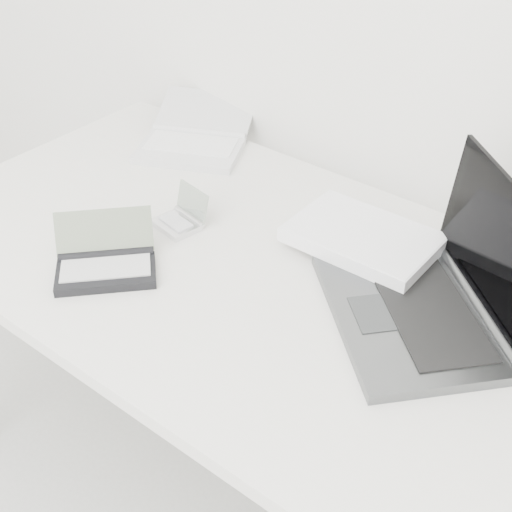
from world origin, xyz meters
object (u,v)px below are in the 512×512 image
Objects in this scene: desk at (281,296)px; laptop_large at (407,273)px; netbook_open_white at (195,138)px; palmtop_charcoal at (106,262)px.

desk is 2.88× the size of laptop_large.
netbook_open_white is (-0.70, 0.19, -0.02)m from laptop_large.
laptop_large reaches higher than netbook_open_white.
desk is at bearing -11.79° from palmtop_charcoal.
desk is 0.25m from laptop_large.
laptop_large is 1.40× the size of netbook_open_white.
laptop_large is 0.57m from palmtop_charcoal.
laptop_large is at bearing -14.39° from palmtop_charcoal.
netbook_open_white reaches higher than desk.
laptop_large is at bearing -40.83° from netbook_open_white.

